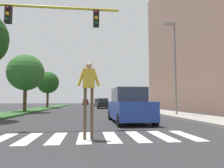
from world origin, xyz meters
TOP-DOWN VIEW (x-y plane):
  - ground_plane at (0.00, 30.00)m, footprint 140.00×140.00m
  - crosswalk at (0.00, 7.59)m, footprint 7.65×2.20m
  - median_strip at (-6.78, 28.00)m, footprint 2.83×64.00m
  - tree_far at (-6.50, 22.57)m, footprint 3.79×3.79m
  - tree_distant at (-6.72, 35.35)m, footprint 3.64×3.64m
  - sidewalk_right at (7.58, 28.00)m, footprint 3.00×64.00m
  - traffic_light_gantry at (-3.62, 9.88)m, footprint 7.27×0.30m
  - street_lamp_right at (6.98, 16.10)m, footprint 1.02×0.24m
  - pedestrian_performer at (0.12, 7.19)m, footprint 0.75×0.25m
  - suv_crossing at (2.43, 12.08)m, footprint 2.03×4.63m
  - sedan_midblock at (2.42, 33.46)m, footprint 1.97×4.51m
  - sedan_distant at (2.34, 48.54)m, footprint 2.05×4.24m
  - sedan_far_horizon at (-0.89, 63.43)m, footprint 2.05×4.34m

SIDE VIEW (x-z plane):
  - ground_plane at x=0.00m, z-range 0.00..0.00m
  - crosswalk at x=0.00m, z-range 0.00..0.01m
  - median_strip at x=-6.78m, z-range 0.00..0.15m
  - sidewalk_right at x=7.58m, z-range 0.00..0.15m
  - sedan_midblock at x=2.42m, z-range -0.05..1.57m
  - sedan_far_horizon at x=-0.89m, z-range -0.06..1.59m
  - sedan_distant at x=2.34m, z-range -0.07..1.67m
  - suv_crossing at x=2.43m, z-range -0.05..1.92m
  - pedestrian_performer at x=0.12m, z-range 0.42..2.91m
  - tree_far at x=-6.50m, z-range 1.21..7.16m
  - tree_distant at x=-6.72m, z-range 1.29..7.26m
  - traffic_light_gantry at x=-3.62m, z-range 1.29..7.29m
  - street_lamp_right at x=6.98m, z-range 0.84..8.34m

